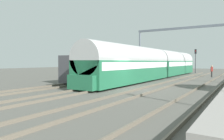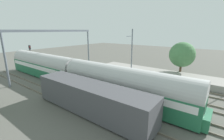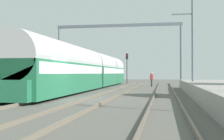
{
  "view_description": "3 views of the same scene",
  "coord_description": "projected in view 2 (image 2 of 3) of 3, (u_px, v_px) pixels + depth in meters",
  "views": [
    {
      "loc": [
        8.37,
        -16.21,
        2.25
      ],
      "look_at": [
        -1.94,
        0.56,
        1.49
      ],
      "focal_mm": 34.74,
      "sensor_mm": 36.0,
      "label": 1
    },
    {
      "loc": [
        -15.5,
        -4.28,
        7.8
      ],
      "look_at": [
        -0.15,
        7.3,
        2.81
      ],
      "focal_mm": 24.72,
      "sensor_mm": 36.0,
      "label": 2
    },
    {
      "loc": [
        5.74,
        -17.26,
        1.59
      ],
      "look_at": [
        -0.97,
        20.79,
        2.03
      ],
      "focal_mm": 47.29,
      "sensor_mm": 36.0,
      "label": 3
    }
  ],
  "objects": [
    {
      "name": "railway_signal_far",
      "position": [
        30.0,
        53.0,
        32.6
      ],
      "size": [
        0.36,
        0.3,
        4.73
      ],
      "color": "#2D2D33",
      "rests_on": "ground"
    },
    {
      "name": "track_east",
      "position": [
        173.0,
        99.0,
        17.91
      ],
      "size": [
        1.52,
        60.0,
        0.16
      ],
      "color": "#675D4F",
      "rests_on": "ground"
    },
    {
      "name": "track_far_east",
      "position": [
        181.0,
        89.0,
        20.9
      ],
      "size": [
        1.52,
        60.0,
        0.16
      ],
      "color": "#675D4F",
      "rests_on": "ground"
    },
    {
      "name": "passenger_train",
      "position": [
        75.0,
        73.0,
        21.78
      ],
      "size": [
        2.93,
        32.85,
        3.82
      ],
      "color": "#236B47",
      "rests_on": "ground"
    },
    {
      "name": "platform",
      "position": [
        175.0,
        77.0,
        24.93
      ],
      "size": [
        4.4,
        28.0,
        0.9
      ],
      "color": "gray",
      "rests_on": "ground"
    },
    {
      "name": "person_crossing",
      "position": [
        82.0,
        66.0,
        29.95
      ],
      "size": [
        0.37,
        0.46,
        1.73
      ],
      "rotation": [
        0.0,
        0.0,
        5.1
      ],
      "color": "#292929",
      "rests_on": "ground"
    },
    {
      "name": "freight_car",
      "position": [
        91.0,
        98.0,
        14.82
      ],
      "size": [
        2.8,
        13.0,
        2.7
      ],
      "color": "#47474C",
      "rests_on": "ground"
    },
    {
      "name": "track_west",
      "position": [
        161.0,
        112.0,
        14.91
      ],
      "size": [
        1.52,
        60.0,
        0.16
      ],
      "color": "#675D4F",
      "rests_on": "ground"
    },
    {
      "name": "catenary_gantry",
      "position": [
        55.0,
        42.0,
        26.42
      ],
      "size": [
        16.04,
        0.28,
        7.86
      ],
      "color": "slate",
      "rests_on": "ground"
    },
    {
      "name": "tree_east_background",
      "position": [
        182.0,
        55.0,
        25.68
      ],
      "size": [
        4.16,
        4.16,
        5.91
      ],
      "color": "#4C3826",
      "rests_on": "ground"
    },
    {
      "name": "track_far_west",
      "position": [
        143.0,
        133.0,
        11.91
      ],
      "size": [
        1.52,
        60.0,
        0.16
      ],
      "color": "#675D4F",
      "rests_on": "ground"
    },
    {
      "name": "catenary_pole_east_mid",
      "position": [
        132.0,
        51.0,
        27.09
      ],
      "size": [
        1.9,
        0.2,
        8.0
      ],
      "color": "slate",
      "rests_on": "ground"
    },
    {
      "name": "ground",
      "position": [
        167.0,
        106.0,
        16.43
      ],
      "size": [
        120.0,
        120.0,
        0.0
      ],
      "primitive_type": "plane",
      "color": "#585650"
    }
  ]
}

